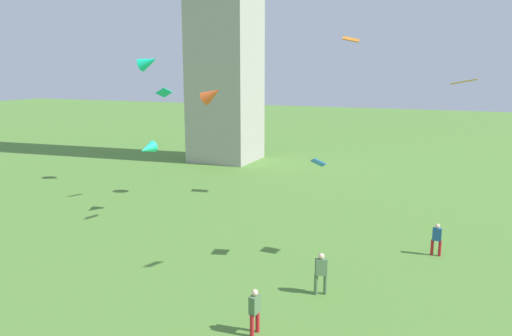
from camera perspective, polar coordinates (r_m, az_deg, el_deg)
name	(u,v)px	position (r m, az deg, el deg)	size (l,w,h in m)	color
person_0	(255,309)	(18.51, -0.14, -15.86)	(0.33, 0.53, 1.73)	red
person_1	(321,271)	(21.61, 7.46, -11.65)	(0.55, 0.47, 1.84)	#51754C
person_2	(437,238)	(27.29, 20.01, -7.50)	(0.53, 0.27, 1.70)	red
kite_flying_0	(212,94)	(35.66, -5.07, 8.42)	(1.73, 1.06, 1.53)	#EE5822
kite_flying_1	(464,82)	(24.10, 22.76, 9.12)	(1.12, 0.79, 0.29)	gold
kite_flying_2	(351,39)	(35.32, 10.82, 14.30)	(1.19, 0.96, 0.51)	orange
kite_flying_3	(318,163)	(23.76, 7.15, 0.63)	(0.95, 0.96, 0.57)	blue
kite_flying_5	(148,149)	(32.69, -12.33, 2.18)	(1.02, 1.34, 0.94)	#24EFB4
kite_flying_6	(149,62)	(40.68, -12.21, 11.80)	(1.81, 1.16, 1.48)	#13D6A1
kite_flying_7	(164,93)	(34.92, -10.50, 8.50)	(0.68, 1.12, 0.74)	#14B59B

